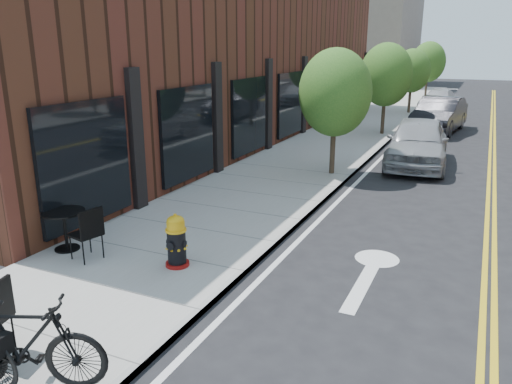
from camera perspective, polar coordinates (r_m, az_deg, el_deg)
The scene contains 14 objects.
ground at distance 7.91m, azimuth -6.26°, elevation -13.97°, with size 120.00×120.00×0.00m, color black.
sidewalk_near at distance 17.22m, azimuth 5.09°, elevation 3.22°, with size 4.00×70.00×0.12m, color #9E9B93.
building_near at distance 22.23m, azimuth -2.38°, elevation 15.21°, with size 5.00×28.00×7.00m, color #482717.
bg_building_left at distance 55.05m, azimuth 13.14°, elevation 17.15°, with size 8.00×14.00×10.00m, color #726656.
tree_near_a at distance 15.45m, azimuth 9.03°, elevation 11.13°, with size 2.20×2.20×3.81m.
tree_near_b at distance 23.22m, azimuth 14.64°, elevation 12.83°, with size 2.30×2.30×3.98m.
tree_near_c at distance 31.12m, azimuth 17.40°, elevation 13.08°, with size 2.10×2.10×3.67m.
tree_near_d at distance 39.05m, azimuth 19.11°, elevation 13.87°, with size 2.40×2.40×4.11m.
fire_hydrant at distance 9.14m, azimuth -9.08°, elevation -5.59°, with size 0.44×0.44×1.00m.
bicycle_right at distance 6.55m, azimuth -24.99°, elevation -15.49°, with size 0.54×1.93×1.16m, color black.
bistro_set_c at distance 10.40m, azimuth -21.02°, elevation -3.49°, with size 1.96×1.00×1.03m.
parked_car_a at distance 17.89m, azimuth 17.99°, elevation 5.45°, with size 1.93×4.79×1.63m, color #96989D.
parked_car_b at distance 25.26m, azimuth 20.20°, elevation 8.27°, with size 1.73×4.95×1.63m, color black.
parked_car_c at distance 33.61m, azimuth 20.12°, elevation 9.81°, with size 1.82×4.47×1.30m, color #B1B2B6.
Camera 1 is at (3.59, -5.81, 4.00)m, focal length 35.00 mm.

